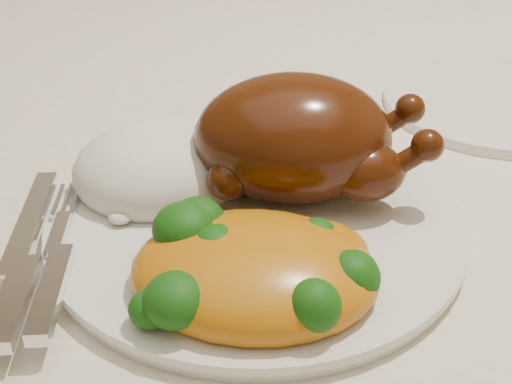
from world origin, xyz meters
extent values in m
cube|color=brown|center=(0.00, 0.00, 0.74)|extent=(1.60, 0.90, 0.04)
cube|color=white|center=(0.00, 0.00, 0.76)|extent=(1.72, 1.02, 0.01)
cube|color=white|center=(0.00, 0.51, 0.68)|extent=(1.72, 0.01, 0.18)
cylinder|color=white|center=(-0.05, -0.13, 0.77)|extent=(0.30, 0.30, 0.01)
cylinder|color=white|center=(0.21, 0.03, 0.77)|extent=(0.25, 0.25, 0.01)
ellipsoid|color=#441807|center=(-0.02, -0.10, 0.82)|extent=(0.15, 0.13, 0.09)
ellipsoid|color=#441807|center=(-0.03, -0.10, 0.84)|extent=(0.07, 0.06, 0.04)
ellipsoid|color=#441807|center=(0.03, -0.13, 0.81)|extent=(0.05, 0.04, 0.04)
sphere|color=#441807|center=(0.06, -0.14, 0.83)|extent=(0.02, 0.02, 0.02)
ellipsoid|color=#441807|center=(0.03, -0.08, 0.81)|extent=(0.05, 0.04, 0.04)
sphere|color=#441807|center=(0.07, -0.08, 0.83)|extent=(0.02, 0.02, 0.02)
sphere|color=#441807|center=(-0.07, -0.12, 0.81)|extent=(0.03, 0.03, 0.03)
sphere|color=#441807|center=(-0.06, -0.06, 0.81)|extent=(0.03, 0.03, 0.03)
ellipsoid|color=white|center=(-0.11, -0.07, 0.79)|extent=(0.13, 0.12, 0.07)
ellipsoid|color=orange|center=(-0.06, -0.20, 0.79)|extent=(0.17, 0.15, 0.05)
ellipsoid|color=orange|center=(-0.02, -0.19, 0.79)|extent=(0.07, 0.06, 0.03)
ellipsoid|color=#103C0A|center=(-0.04, -0.25, 0.80)|extent=(0.03, 0.03, 0.03)
ellipsoid|color=#103C0A|center=(-0.02, -0.18, 0.80)|extent=(0.03, 0.03, 0.02)
ellipsoid|color=#103C0A|center=(-0.10, -0.17, 0.81)|extent=(0.04, 0.04, 0.03)
ellipsoid|color=#103C0A|center=(-0.08, -0.19, 0.80)|extent=(0.04, 0.04, 0.03)
ellipsoid|color=#103C0A|center=(-0.01, -0.21, 0.79)|extent=(0.02, 0.02, 0.02)
ellipsoid|color=#103C0A|center=(-0.11, -0.23, 0.80)|extent=(0.04, 0.04, 0.03)
ellipsoid|color=#103C0A|center=(-0.01, -0.22, 0.80)|extent=(0.03, 0.03, 0.03)
ellipsoid|color=#103C0A|center=(-0.12, -0.22, 0.79)|extent=(0.03, 0.03, 0.02)
ellipsoid|color=#103C0A|center=(-0.10, -0.18, 0.80)|extent=(0.03, 0.03, 0.03)
ellipsoid|color=#103C0A|center=(-0.09, -0.16, 0.80)|extent=(0.04, 0.04, 0.04)
cube|color=silver|center=(-0.20, -0.11, 0.78)|extent=(0.03, 0.12, 0.00)
cube|color=silver|center=(-0.20, -0.20, 0.79)|extent=(0.03, 0.08, 0.01)
cube|color=silver|center=(-0.18, -0.19, 0.79)|extent=(0.02, 0.08, 0.01)
cube|color=silver|center=(-0.18, -0.11, 0.79)|extent=(0.02, 0.09, 0.00)
camera|label=1|loc=(-0.12, -0.53, 1.05)|focal=50.00mm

